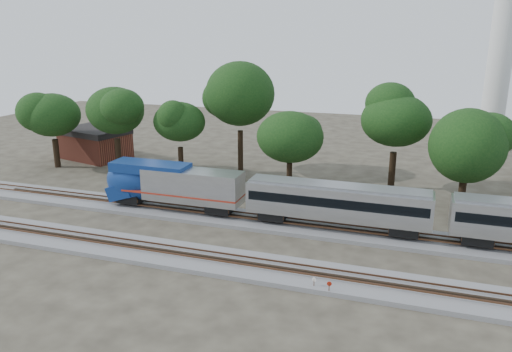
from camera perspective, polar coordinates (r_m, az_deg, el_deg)
The scene contains 14 objects.
ground at distance 45.61m, azimuth 0.36°, elevation -8.29°, with size 160.00×160.00×0.00m, color #383328.
track_far at distance 50.82m, azimuth 2.47°, elevation -5.42°, with size 160.00×5.00×0.73m.
track_near at distance 42.10m, azimuth -1.37°, elevation -10.17°, with size 160.00×5.00×0.73m.
switch_stand_red at distance 38.19m, azimuth 8.36°, elevation -12.40°, with size 0.36×0.08×1.14m.
switch_stand_white at distance 38.71m, azimuth 6.65°, elevation -11.97°, with size 0.33×0.17×1.09m.
switch_lever at distance 39.22m, azimuth 4.53°, elevation -12.42°, with size 0.50×0.30×0.30m, color #512D19.
brick_building at distance 81.07m, azimuth -17.89°, elevation 3.59°, with size 11.16×9.08×4.69m.
tree_0 at distance 76.54m, azimuth -22.27°, elevation 6.46°, with size 7.73×7.73×10.90m.
tree_1 at distance 71.52m, azimuth -15.81°, elevation 7.20°, with size 8.66×8.66×12.21m.
tree_2 at distance 67.01m, azimuth -8.76°, elevation 6.14°, with size 7.60×7.60×10.71m.
tree_3 at distance 67.89m, azimuth -1.85°, elevation 9.36°, with size 11.07×11.07×15.60m.
tree_4 at distance 59.48m, azimuth 3.91°, elevation 4.45°, with size 7.00×7.00×9.87m.
tree_5 at distance 62.97m, azimuth 15.70°, elevation 6.13°, with size 8.74×8.74×12.32m.
tree_6 at distance 56.99m, azimuth 23.01°, elevation 3.17°, with size 7.48×7.48×10.55m.
Camera 1 is at (12.90, -39.48, 18.84)m, focal length 35.00 mm.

